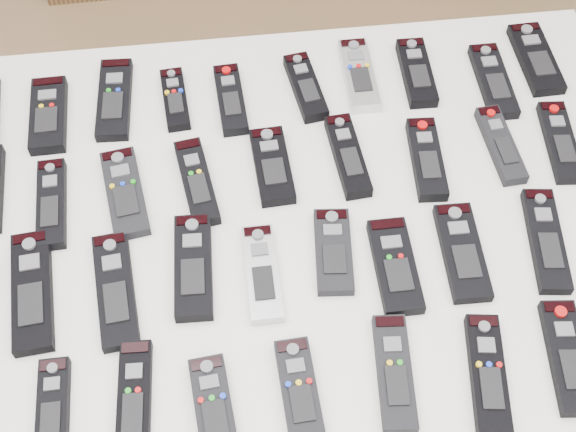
{
  "coord_description": "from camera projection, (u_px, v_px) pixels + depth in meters",
  "views": [
    {
      "loc": [
        0.04,
        -0.63,
        1.87
      ],
      "look_at": [
        0.13,
        0.08,
        0.8
      ],
      "focal_mm": 50.0,
      "sensor_mm": 36.0,
      "label": 1
    }
  ],
  "objects": [
    {
      "name": "table",
      "position": [
        288.0,
        242.0,
        1.36
      ],
      "size": [
        1.25,
        0.88,
        0.78
      ],
      "color": "white",
      "rests_on": "ground"
    },
    {
      "name": "remote_1",
      "position": [
        48.0,
        115.0,
        1.42
      ],
      "size": [
        0.06,
        0.17,
        0.02
      ],
      "primitive_type": "cube",
      "rotation": [
        0.0,
        0.0,
        0.02
      ],
      "color": "black",
      "rests_on": "table"
    },
    {
      "name": "remote_2",
      "position": [
        114.0,
        99.0,
        1.45
      ],
      "size": [
        0.07,
        0.19,
        0.02
      ],
      "primitive_type": "cube",
      "rotation": [
        0.0,
        0.0,
        -0.05
      ],
      "color": "black",
      "rests_on": "table"
    },
    {
      "name": "remote_3",
      "position": [
        175.0,
        99.0,
        1.45
      ],
      "size": [
        0.05,
        0.14,
        0.02
      ],
      "primitive_type": "cube",
      "rotation": [
        0.0,
        0.0,
        0.07
      ],
      "color": "black",
      "rests_on": "table"
    },
    {
      "name": "remote_4",
      "position": [
        231.0,
        99.0,
        1.45
      ],
      "size": [
        0.05,
        0.16,
        0.02
      ],
      "primitive_type": "cube",
      "rotation": [
        0.0,
        0.0,
        0.05
      ],
      "color": "black",
      "rests_on": "table"
    },
    {
      "name": "remote_5",
      "position": [
        306.0,
        87.0,
        1.46
      ],
      "size": [
        0.07,
        0.16,
        0.02
      ],
      "primitive_type": "cube",
      "rotation": [
        0.0,
        0.0,
        0.14
      ],
      "color": "black",
      "rests_on": "table"
    },
    {
      "name": "remote_6",
      "position": [
        359.0,
        75.0,
        1.48
      ],
      "size": [
        0.05,
        0.17,
        0.02
      ],
      "primitive_type": "cube",
      "rotation": [
        0.0,
        0.0,
        -0.0
      ],
      "color": "#B7B7BC",
      "rests_on": "table"
    },
    {
      "name": "remote_7",
      "position": [
        417.0,
        73.0,
        1.48
      ],
      "size": [
        0.05,
        0.16,
        0.02
      ],
      "primitive_type": "cube",
      "rotation": [
        0.0,
        0.0,
        -0.02
      ],
      "color": "black",
      "rests_on": "table"
    },
    {
      "name": "remote_8",
      "position": [
        493.0,
        81.0,
        1.47
      ],
      "size": [
        0.05,
        0.17,
        0.02
      ],
      "primitive_type": "cube",
      "rotation": [
        0.0,
        0.0,
        -0.0
      ],
      "color": "black",
      "rests_on": "table"
    },
    {
      "name": "remote_9",
      "position": [
        536.0,
        59.0,
        1.5
      ],
      "size": [
        0.06,
        0.17,
        0.02
      ],
      "primitive_type": "cube",
      "rotation": [
        0.0,
        0.0,
        0.02
      ],
      "color": "black",
      "rests_on": "table"
    },
    {
      "name": "remote_11",
      "position": [
        52.0,
        204.0,
        1.32
      ],
      "size": [
        0.05,
        0.17,
        0.02
      ],
      "primitive_type": "cube",
      "rotation": [
        0.0,
        0.0,
        0.04
      ],
      "color": "black",
      "rests_on": "table"
    },
    {
      "name": "remote_12",
      "position": [
        125.0,
        193.0,
        1.33
      ],
      "size": [
        0.08,
        0.18,
        0.02
      ],
      "primitive_type": "cube",
      "rotation": [
        0.0,
        0.0,
        0.15
      ],
      "color": "black",
      "rests_on": "table"
    },
    {
      "name": "remote_13",
      "position": [
        197.0,
        182.0,
        1.34
      ],
      "size": [
        0.07,
        0.18,
        0.02
      ],
      "primitive_type": "cube",
      "rotation": [
        0.0,
        0.0,
        0.15
      ],
      "color": "black",
      "rests_on": "table"
    },
    {
      "name": "remote_14",
      "position": [
        272.0,
        166.0,
        1.36
      ],
      "size": [
        0.07,
        0.16,
        0.02
      ],
      "primitive_type": "cube",
      "rotation": [
        0.0,
        0.0,
        0.05
      ],
      "color": "black",
      "rests_on": "table"
    },
    {
      "name": "remote_15",
      "position": [
        348.0,
        156.0,
        1.37
      ],
      "size": [
        0.06,
        0.17,
        0.02
      ],
      "primitive_type": "cube",
      "rotation": [
        0.0,
        0.0,
        0.08
      ],
      "color": "black",
      "rests_on": "table"
    },
    {
      "name": "remote_16",
      "position": [
        427.0,
        159.0,
        1.37
      ],
      "size": [
        0.06,
        0.17,
        0.02
      ],
      "primitive_type": "cube",
      "rotation": [
        0.0,
        0.0,
        -0.06
      ],
      "color": "black",
      "rests_on": "table"
    },
    {
      "name": "remote_17",
      "position": [
        501.0,
        145.0,
        1.39
      ],
      "size": [
        0.05,
        0.17,
        0.02
      ],
      "primitive_type": "cube",
      "rotation": [
        0.0,
        0.0,
        0.06
      ],
      "color": "black",
      "rests_on": "table"
    },
    {
      "name": "remote_18",
      "position": [
        560.0,
        142.0,
        1.39
      ],
      "size": [
        0.06,
        0.18,
        0.02
      ],
      "primitive_type": "cube",
      "rotation": [
        0.0,
        0.0,
        -0.09
      ],
      "color": "black",
      "rests_on": "table"
    },
    {
      "name": "remote_20",
      "position": [
        32.0,
        291.0,
        1.23
      ],
      "size": [
        0.08,
        0.21,
        0.02
      ],
      "primitive_type": "cube",
      "rotation": [
        0.0,
        0.0,
        0.08
      ],
      "color": "black",
      "rests_on": "table"
    },
    {
      "name": "remote_21",
      "position": [
        116.0,
        290.0,
        1.23
      ],
      "size": [
        0.07,
        0.2,
        0.02
      ],
      "primitive_type": "cube",
      "rotation": [
        0.0,
        0.0,
        0.1
      ],
      "color": "black",
      "rests_on": "table"
    },
    {
      "name": "remote_22",
      "position": [
        193.0,
        267.0,
        1.25
      ],
      "size": [
        0.06,
        0.18,
        0.02
      ],
      "primitive_type": "cube",
      "rotation": [
        0.0,
        0.0,
        -0.04
      ],
      "color": "black",
      "rests_on": "table"
    },
    {
      "name": "remote_23",
      "position": [
        262.0,
        273.0,
        1.25
      ],
      "size": [
        0.05,
        0.17,
        0.02
      ],
      "primitive_type": "cube",
      "rotation": [
        0.0,
        0.0,
        0.01
      ],
      "color": "#B7B7BC",
      "rests_on": "table"
    },
    {
      "name": "remote_24",
      "position": [
        333.0,
        251.0,
        1.27
      ],
      "size": [
        0.07,
        0.16,
        0.02
      ],
      "primitive_type": "cube",
      "rotation": [
        0.0,
        0.0,
        -0.09
      ],
      "color": "black",
      "rests_on": "table"
    },
    {
      "name": "remote_25",
      "position": [
        395.0,
        266.0,
        1.25
      ],
      "size": [
        0.06,
        0.17,
        0.02
      ],
      "primitive_type": "cube",
      "rotation": [
        0.0,
        0.0,
        0.0
      ],
      "color": "black",
      "rests_on": "table"
    },
    {
      "name": "remote_26",
      "position": [
        462.0,
        252.0,
        1.27
      ],
      "size": [
        0.06,
        0.18,
        0.02
      ],
      "primitive_type": "cube",
      "rotation": [
        0.0,
        0.0,
        -0.03
      ],
      "color": "black",
      "rests_on": "table"
    },
    {
      "name": "remote_27",
      "position": [
        546.0,
        240.0,
        1.28
      ],
      "size": [
        0.07,
        0.19,
        0.02
      ],
      "primitive_type": "cube",
      "rotation": [
        0.0,
        0.0,
        -0.12
      ],
      "color": "black",
      "rests_on": "table"
    },
    {
      "name": "remote_30",
      "position": [
        53.0,
        409.0,
        1.12
      ],
      "size": [
        0.04,
        0.15,
        0.02
      ],
      "primitive_type": "cube",
      "rotation": [
        0.0,
        0.0,
        0.01
      ],
      "color": "black",
      "rests_on": "table"
    },
    {
      "name": "remote_31",
      "position": [
        134.0,
        400.0,
        1.13
      ],
      "size": [
        0.05,
        0.18,
        0.02
      ],
      "primitive_type": "cube",
      "rotation": [
        0.0,
        0.0,
        -0.05
      ],
      "color": "black",
      "rests_on": "table"
    },
    {
      "name": "remote_32",
      "position": [
        213.0,
        407.0,
        1.12
      ],
      "size": [
        0.06,
        0.15,
        0.02
      ],
      "primitive_type": "cube",
      "rotation": [
        0.0,
        0.0,
        0.09
      ],
      "color": "black",
      "rests_on": "table"
    },
    {
      "name": "remote_33",
      "position": [
        300.0,
        392.0,
        1.14
      ],
      "size": [
        0.06,
        0.16,
        0.02
      ],
      "primitive_type": "cube",
      "rotation": [
        0.0,
        0.0,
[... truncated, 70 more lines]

